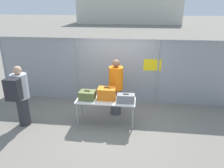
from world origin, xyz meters
TOP-DOWN VIEW (x-y plane):
  - ground_plane at (0.00, 0.00)m, footprint 120.00×120.00m
  - fence_section at (0.01, 1.47)m, footprint 8.60×0.07m
  - inspection_table at (-0.16, -0.17)m, footprint 1.73×0.66m
  - suitcase_olive at (-0.70, -0.18)m, footprint 0.47×0.38m
  - suitcase_orange at (-0.14, -0.09)m, footprint 0.51×0.36m
  - suitcase_grey at (0.43, -0.25)m, footprint 0.50×0.26m
  - traveler_hooded at (-2.56, -0.57)m, footprint 0.45×0.69m
  - security_worker_near at (0.07, 0.49)m, footprint 0.45×0.45m
  - utility_trailer at (1.96, 3.50)m, footprint 4.20×1.99m
  - distant_hangar at (-1.16, 36.09)m, footprint 17.60×8.66m

SIDE VIEW (x-z plane):
  - ground_plane at x=0.00m, z-range 0.00..0.00m
  - utility_trailer at x=1.96m, z-range 0.05..0.79m
  - inspection_table at x=-0.16m, z-range 0.32..1.08m
  - suitcase_grey at x=0.43m, z-range 0.76..1.02m
  - suitcase_olive at x=-0.70m, z-range 0.76..1.03m
  - suitcase_orange at x=-0.14m, z-range 0.76..1.12m
  - security_worker_near at x=0.07m, z-range 0.03..1.85m
  - traveler_hooded at x=-2.56m, z-range 0.09..1.90m
  - fence_section at x=0.01m, z-range 0.05..2.35m
  - distant_hangar at x=-1.16m, z-range 0.00..6.28m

